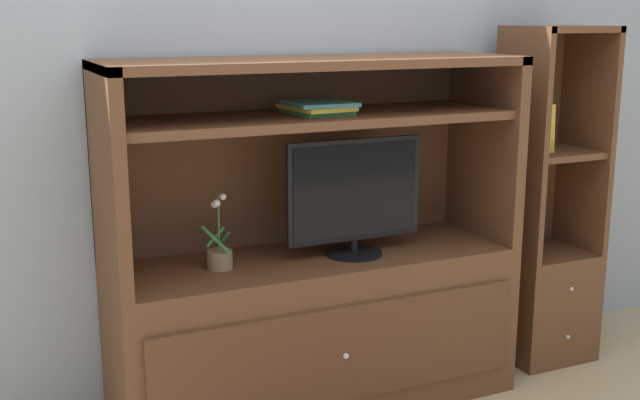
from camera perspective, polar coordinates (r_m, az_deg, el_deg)
The scene contains 7 objects.
painted_rear_wall at distance 3.54m, azimuth -2.71°, elevation 9.02°, with size 6.00×0.10×2.80m, color #9EA8B2.
media_console at distance 3.42m, azimuth -0.38°, elevation -6.84°, with size 1.72×0.58×1.48m.
tv_monitor at distance 3.31m, azimuth 2.48°, elevation 0.28°, with size 0.60×0.24×0.49m.
potted_plant at distance 3.20m, azimuth -7.19°, elevation -3.84°, with size 0.12×0.12×0.31m.
magazine_stack at distance 3.23m, azimuth -0.17°, elevation 6.64°, with size 0.26×0.32×0.05m.
bookshelf_tall at distance 4.04m, azimuth 15.74°, elevation -3.37°, with size 0.42×0.39×1.60m.
upright_book_row at distance 3.84m, azimuth 15.21°, elevation 4.91°, with size 0.10×0.17×0.22m.
Camera 1 is at (-1.31, -2.53, 1.64)m, focal length 44.81 mm.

